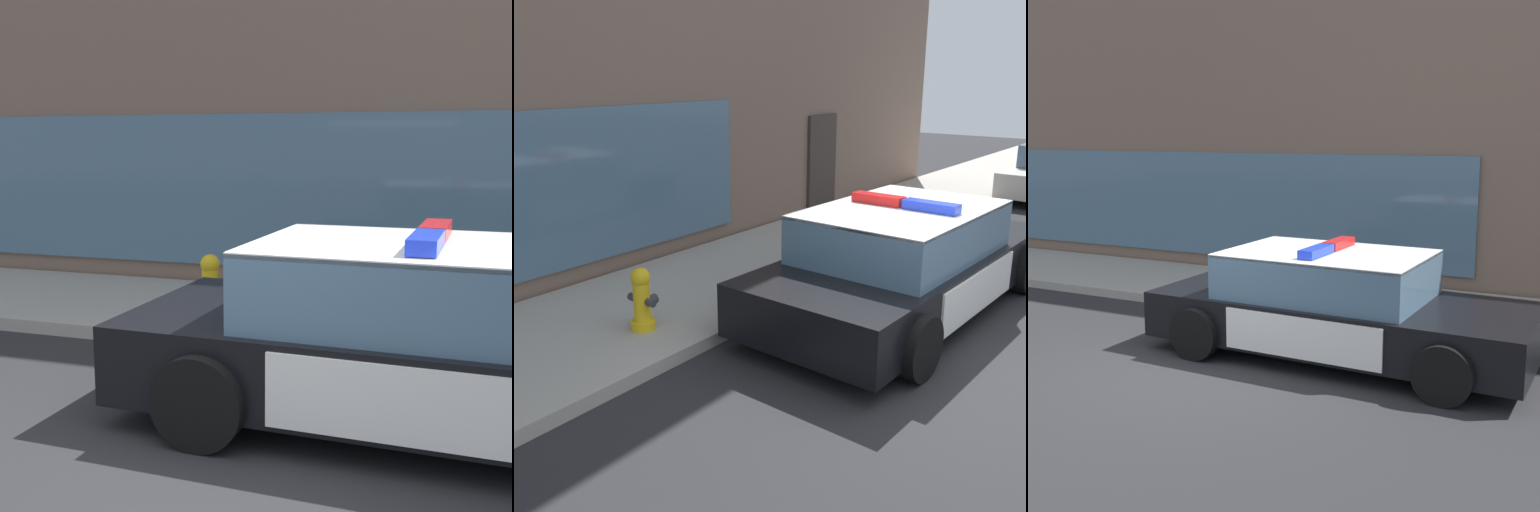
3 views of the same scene
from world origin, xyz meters
TOP-DOWN VIEW (x-y plane):
  - ground at (0.00, 0.00)m, footprint 48.00×48.00m
  - sidewalk at (0.00, 3.78)m, footprint 48.00×2.65m
  - police_cruiser at (1.47, 1.26)m, footprint 4.96×2.30m
  - fire_hydrant at (-1.16, 3.20)m, footprint 0.34×0.39m

SIDE VIEW (x-z plane):
  - ground at x=0.00m, z-range 0.00..0.00m
  - sidewalk at x=0.00m, z-range 0.00..0.15m
  - fire_hydrant at x=-1.16m, z-range 0.14..0.86m
  - police_cruiser at x=1.47m, z-range -0.07..1.43m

